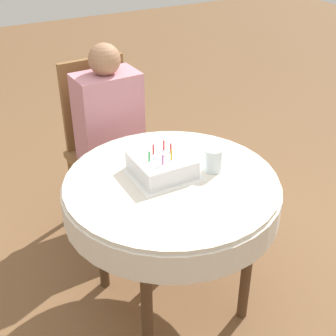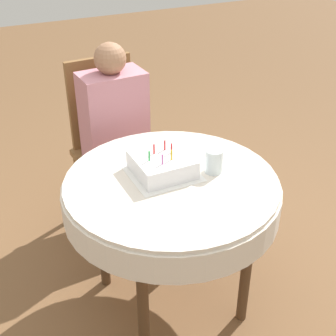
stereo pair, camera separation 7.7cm
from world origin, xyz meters
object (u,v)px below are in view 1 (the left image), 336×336
(person, at_px, (111,126))
(birthday_cake, at_px, (162,165))
(chair, at_px, (105,142))
(drinking_glass, at_px, (213,160))

(person, bearing_deg, birthday_cake, -94.06)
(chair, xyz_separation_m, birthday_cake, (-0.01, -0.75, 0.24))
(person, height_order, birthday_cake, person)
(chair, bearing_deg, person, -90.00)
(chair, xyz_separation_m, person, (0.00, -0.11, 0.15))
(chair, height_order, birthday_cake, chair)
(birthday_cake, xyz_separation_m, drinking_glass, (0.21, -0.09, 0.01))
(chair, relative_size, birthday_cake, 4.12)
(person, distance_m, drinking_glass, 0.77)
(person, height_order, drinking_glass, person)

